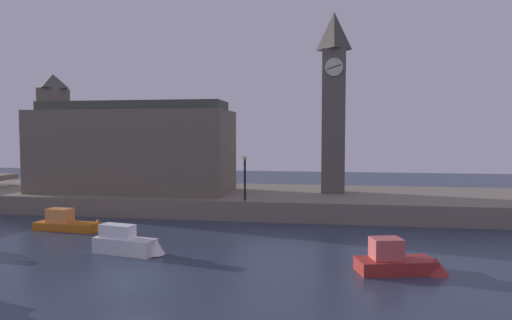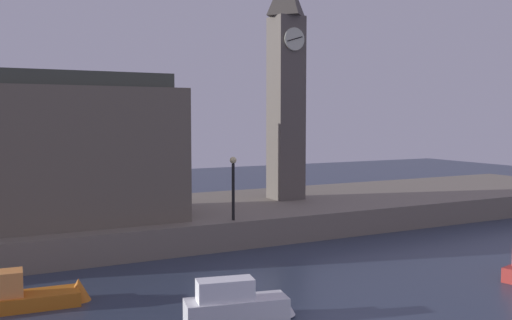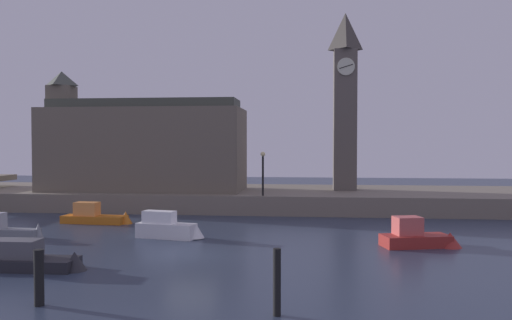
# 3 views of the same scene
# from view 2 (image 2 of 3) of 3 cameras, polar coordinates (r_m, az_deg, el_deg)

# --- Properties ---
(far_embankment) EXTENTS (70.00, 12.00, 1.50)m
(far_embankment) POSITION_cam_2_polar(r_m,az_deg,el_deg) (35.04, -9.36, -6.02)
(far_embankment) COLOR slate
(far_embankment) RESTS_ON ground
(clock_tower) EXTENTS (2.12, 2.18, 15.21)m
(clock_tower) POSITION_cam_2_polar(r_m,az_deg,el_deg) (38.56, 2.99, 7.82)
(clock_tower) COLOR #5B544C
(clock_tower) RESTS_ON far_embankment
(parliament_hall) EXTENTS (17.01, 6.52, 10.31)m
(parliament_hall) POSITION_cam_2_polar(r_m,az_deg,el_deg) (31.44, -23.80, 0.86)
(parliament_hall) COLOR #6B6051
(parliament_hall) RESTS_ON far_embankment
(streetlamp) EXTENTS (0.36, 0.36, 3.38)m
(streetlamp) POSITION_cam_2_polar(r_m,az_deg,el_deg) (30.52, -2.27, -1.99)
(streetlamp) COLOR black
(streetlamp) RESTS_ON far_embankment
(boat_ferry_white) EXTENTS (4.15, 1.81, 1.59)m
(boat_ferry_white) POSITION_cam_2_polar(r_m,az_deg,el_deg) (20.17, -1.40, -14.15)
(boat_ferry_white) COLOR silver
(boat_ferry_white) RESTS_ON ground
(boat_patrol_orange) EXTENTS (5.14, 1.69, 1.72)m
(boat_patrol_orange) POSITION_cam_2_polar(r_m,az_deg,el_deg) (23.25, -21.49, -12.37)
(boat_patrol_orange) COLOR orange
(boat_patrol_orange) RESTS_ON ground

